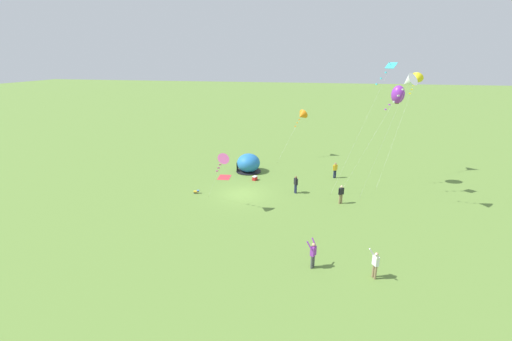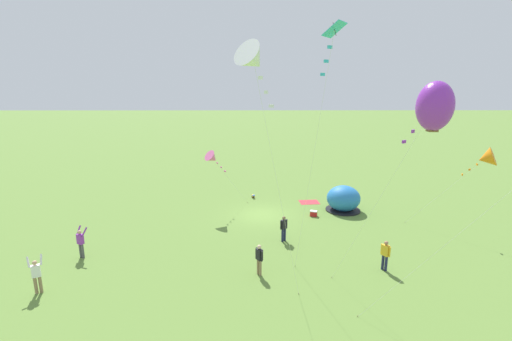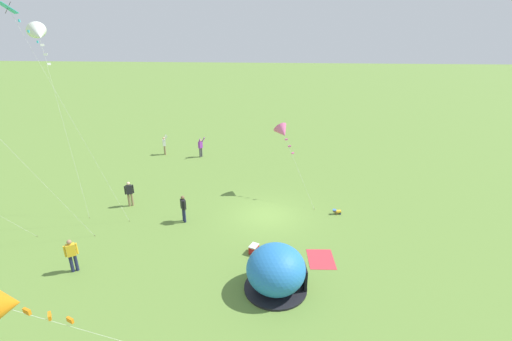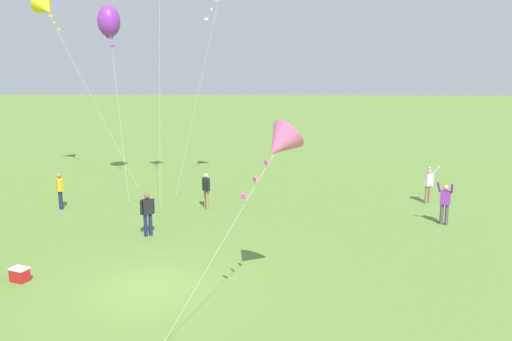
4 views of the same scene
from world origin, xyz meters
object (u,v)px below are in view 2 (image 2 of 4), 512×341
object	(u,v)px
kite_pink	(213,158)
person_near_tent	(385,254)
person_strolling	(81,242)
popup_tent	(343,199)
person_far_back	(284,227)
person_with_toddler	(259,258)
kite_purple	(435,106)
kite_orange	(486,158)
cooler_box	(314,213)
person_arms_raised	(36,274)
kite_cyan	(331,44)
toddler_crawling	(253,196)
kite_white	(253,60)

from	to	relation	value
kite_pink	person_near_tent	bearing A→B (deg)	137.86
person_strolling	kite_pink	world-z (taller)	kite_pink
popup_tent	person_far_back	world-z (taller)	popup_tent
person_with_toddler	kite_purple	xyz separation A→B (m)	(-5.91, 4.81, 8.14)
person_far_back	kite_pink	distance (m)	8.44
person_with_toddler	person_near_tent	bearing A→B (deg)	-176.49
kite_purple	kite_orange	world-z (taller)	kite_purple
cooler_box	person_arms_raised	size ratio (longest dim) A/B	0.33
person_arms_raised	kite_pink	size ratio (longest dim) A/B	0.37
popup_tent	kite_cyan	bearing A→B (deg)	71.40
person_far_back	kite_orange	bearing A→B (deg)	-177.33
toddler_crawling	kite_pink	world-z (taller)	kite_pink
toddler_crawling	person_with_toddler	distance (m)	13.56
person_near_tent	toddler_crawling	bearing A→B (deg)	-61.17
person_far_back	kite_orange	xyz separation A→B (m)	(-12.96, -0.60, 4.45)
toddler_crawling	kite_cyan	bearing A→B (deg)	100.09
kite_orange	person_far_back	bearing A→B (deg)	2.67
cooler_box	person_far_back	distance (m)	5.41
cooler_box	kite_purple	world-z (taller)	kite_purple
person_far_back	kite_purple	size ratio (longest dim) A/B	0.17
person_near_tent	kite_cyan	xyz separation A→B (m)	(4.25, 3.55, 10.37)
cooler_box	person_far_back	world-z (taller)	person_far_back
person_with_toddler	kite_orange	bearing A→B (deg)	-161.88
cooler_box	person_near_tent	size ratio (longest dim) A/B	0.36
kite_orange	kite_cyan	bearing A→B (deg)	33.40
toddler_crawling	person_far_back	world-z (taller)	person_far_back
person_arms_raised	person_with_toddler	world-z (taller)	person_arms_raised
kite_cyan	popup_tent	bearing A→B (deg)	-108.60
kite_white	kite_orange	bearing A→B (deg)	-148.70
person_far_back	person_with_toddler	distance (m)	4.50
popup_tent	kite_pink	world-z (taller)	kite_pink
kite_pink	kite_cyan	world-z (taller)	kite_cyan
person_near_tent	kite_cyan	distance (m)	11.76
person_near_tent	kite_white	world-z (taller)	kite_white
kite_purple	kite_cyan	bearing A→B (deg)	-27.20
kite_orange	person_arms_raised	bearing A→B (deg)	14.16
kite_orange	kite_white	distance (m)	18.24
person_strolling	person_near_tent	bearing A→B (deg)	174.77
kite_pink	toddler_crawling	bearing A→B (deg)	-130.85
kite_white	toddler_crawling	bearing A→B (deg)	-89.86
popup_tent	kite_purple	bearing A→B (deg)	85.54
toddler_crawling	person_with_toddler	bearing A→B (deg)	91.41
person_near_tent	popup_tent	bearing A→B (deg)	-91.09
popup_tent	kite_orange	xyz separation A→B (m)	(-7.56, 5.27, 4.41)
person_strolling	person_near_tent	size ratio (longest dim) A/B	1.10
popup_tent	kite_white	bearing A→B (deg)	62.84
toddler_crawling	kite_orange	distance (m)	18.10
toddler_crawling	kite_white	bearing A→B (deg)	90.14
toddler_crawling	person_near_tent	world-z (taller)	person_near_tent
kite_pink	kite_white	world-z (taller)	kite_white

